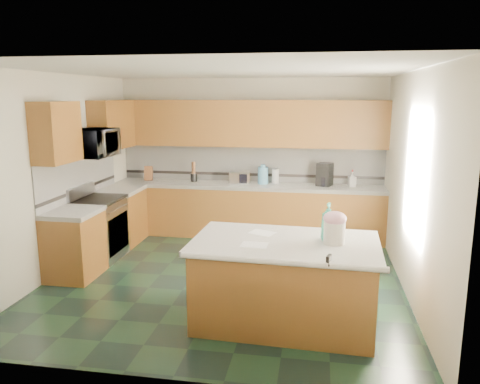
% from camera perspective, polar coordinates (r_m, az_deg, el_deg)
% --- Properties ---
extents(floor, '(4.60, 4.60, 0.00)m').
position_cam_1_polar(floor, '(6.36, -1.89, -10.53)').
color(floor, black).
rests_on(floor, ground).
extents(ceiling, '(4.60, 4.60, 0.00)m').
position_cam_1_polar(ceiling, '(5.90, -2.07, 14.57)').
color(ceiling, white).
rests_on(ceiling, ground).
extents(wall_back, '(4.60, 0.04, 2.70)m').
position_cam_1_polar(wall_back, '(8.24, 1.25, 4.33)').
color(wall_back, '#EDE7CE').
rests_on(wall_back, ground).
extents(wall_front, '(4.60, 0.04, 2.70)m').
position_cam_1_polar(wall_front, '(3.79, -8.99, -4.54)').
color(wall_front, '#EDE7CE').
rests_on(wall_front, ground).
extents(wall_left, '(0.04, 4.60, 2.70)m').
position_cam_1_polar(wall_left, '(6.83, -21.44, 2.00)').
color(wall_left, '#EDE7CE').
rests_on(wall_left, ground).
extents(wall_right, '(0.04, 4.60, 2.70)m').
position_cam_1_polar(wall_right, '(5.97, 20.40, 0.80)').
color(wall_right, '#EDE7CE').
rests_on(wall_right, ground).
extents(back_base_cab, '(4.60, 0.60, 0.86)m').
position_cam_1_polar(back_base_cab, '(8.10, 0.89, -2.43)').
color(back_base_cab, '#5B3511').
rests_on(back_base_cab, ground).
extents(back_countertop, '(4.60, 0.64, 0.06)m').
position_cam_1_polar(back_countertop, '(8.00, 0.90, 0.77)').
color(back_countertop, white).
rests_on(back_countertop, back_base_cab).
extents(back_upper_cab, '(4.60, 0.33, 0.78)m').
position_cam_1_polar(back_upper_cab, '(8.00, 1.07, 8.35)').
color(back_upper_cab, '#5B3511').
rests_on(back_upper_cab, wall_back).
extents(back_backsplash, '(4.60, 0.02, 0.63)m').
position_cam_1_polar(back_backsplash, '(8.23, 1.21, 3.50)').
color(back_backsplash, silver).
rests_on(back_backsplash, back_countertop).
extents(back_accent_band, '(4.60, 0.01, 0.05)m').
position_cam_1_polar(back_accent_band, '(8.25, 1.20, 2.16)').
color(back_accent_band, black).
rests_on(back_accent_band, back_countertop).
extents(left_base_cab_rear, '(0.60, 0.82, 0.86)m').
position_cam_1_polar(left_base_cab_rear, '(7.99, -14.26, -2.99)').
color(left_base_cab_rear, '#5B3511').
rests_on(left_base_cab_rear, ground).
extents(left_counter_rear, '(0.64, 0.82, 0.06)m').
position_cam_1_polar(left_counter_rear, '(7.89, -14.42, 0.24)').
color(left_counter_rear, white).
rests_on(left_counter_rear, left_base_cab_rear).
extents(left_base_cab_front, '(0.60, 0.72, 0.86)m').
position_cam_1_polar(left_base_cab_front, '(6.67, -19.53, -6.20)').
color(left_base_cab_front, '#5B3511').
rests_on(left_base_cab_front, ground).
extents(left_counter_front, '(0.64, 0.72, 0.06)m').
position_cam_1_polar(left_counter_front, '(6.55, -19.80, -2.37)').
color(left_counter_front, white).
rests_on(left_counter_front, left_base_cab_front).
extents(left_backsplash, '(0.02, 2.30, 0.63)m').
position_cam_1_polar(left_backsplash, '(7.30, -18.96, 1.84)').
color(left_backsplash, silver).
rests_on(left_backsplash, wall_left).
extents(left_accent_band, '(0.01, 2.30, 0.05)m').
position_cam_1_polar(left_accent_band, '(7.33, -18.82, 0.33)').
color(left_accent_band, black).
rests_on(left_accent_band, wall_left).
extents(left_upper_cab_rear, '(0.33, 1.09, 0.78)m').
position_cam_1_polar(left_upper_cab_rear, '(7.93, -15.31, 7.92)').
color(left_upper_cab_rear, '#5B3511').
rests_on(left_upper_cab_rear, wall_left).
extents(left_upper_cab_front, '(0.33, 0.72, 0.78)m').
position_cam_1_polar(left_upper_cab_front, '(6.46, -21.49, 6.77)').
color(left_upper_cab_front, '#5B3511').
rests_on(left_upper_cab_front, wall_left).
extents(range_body, '(0.60, 0.76, 0.88)m').
position_cam_1_polar(range_body, '(7.30, -16.74, -4.44)').
color(range_body, '#B7B7BC').
rests_on(range_body, ground).
extents(range_oven_door, '(0.02, 0.68, 0.55)m').
position_cam_1_polar(range_oven_door, '(7.19, -14.64, -4.90)').
color(range_oven_door, black).
rests_on(range_oven_door, range_body).
extents(range_cooktop, '(0.62, 0.78, 0.04)m').
position_cam_1_polar(range_cooktop, '(7.19, -16.95, -0.91)').
color(range_cooktop, black).
rests_on(range_cooktop, range_body).
extents(range_handle, '(0.02, 0.66, 0.02)m').
position_cam_1_polar(range_handle, '(7.08, -14.57, -1.96)').
color(range_handle, '#B7B7BC').
rests_on(range_handle, range_body).
extents(range_backguard, '(0.06, 0.76, 0.18)m').
position_cam_1_polar(range_backguard, '(7.28, -18.84, 0.10)').
color(range_backguard, '#B7B7BC').
rests_on(range_backguard, range_body).
extents(microwave, '(0.50, 0.73, 0.41)m').
position_cam_1_polar(microwave, '(7.06, -17.35, 5.70)').
color(microwave, '#B7B7BC').
rests_on(microwave, wall_left).
extents(island_base, '(1.87, 1.12, 0.86)m').
position_cam_1_polar(island_base, '(5.08, 5.43, -11.19)').
color(island_base, '#5B3511').
rests_on(island_base, ground).
extents(island_top, '(1.98, 1.23, 0.06)m').
position_cam_1_polar(island_top, '(4.92, 5.53, -6.25)').
color(island_top, white).
rests_on(island_top, island_base).
extents(island_bullnose, '(1.93, 0.14, 0.06)m').
position_cam_1_polar(island_bullnose, '(4.38, 4.98, -8.53)').
color(island_bullnose, white).
rests_on(island_bullnose, island_base).
extents(treat_jar, '(0.23, 0.23, 0.23)m').
position_cam_1_polar(treat_jar, '(4.87, 11.42, -4.88)').
color(treat_jar, silver).
rests_on(treat_jar, island_top).
extents(treat_jar_lid, '(0.24, 0.24, 0.15)m').
position_cam_1_polar(treat_jar_lid, '(4.83, 11.49, -3.18)').
color(treat_jar_lid, '#E7A4BA').
rests_on(treat_jar_lid, treat_jar).
extents(treat_jar_knob, '(0.08, 0.03, 0.03)m').
position_cam_1_polar(treat_jar_knob, '(4.81, 11.52, -2.61)').
color(treat_jar_knob, tan).
rests_on(treat_jar_knob, treat_jar_lid).
extents(treat_jar_knob_end_l, '(0.04, 0.04, 0.04)m').
position_cam_1_polar(treat_jar_knob_end_l, '(4.81, 11.05, -2.59)').
color(treat_jar_knob_end_l, tan).
rests_on(treat_jar_knob_end_l, treat_jar_lid).
extents(treat_jar_knob_end_r, '(0.04, 0.04, 0.04)m').
position_cam_1_polar(treat_jar_knob_end_r, '(4.82, 11.98, -2.62)').
color(treat_jar_knob_end_r, tan).
rests_on(treat_jar_knob_end_r, treat_jar_lid).
extents(soap_bottle_island, '(0.18, 0.18, 0.40)m').
position_cam_1_polar(soap_bottle_island, '(4.93, 10.71, -3.59)').
color(soap_bottle_island, '#34B498').
rests_on(soap_bottle_island, island_top).
extents(paper_sheet_a, '(0.28, 0.22, 0.00)m').
position_cam_1_polar(paper_sheet_a, '(4.76, 1.76, -6.45)').
color(paper_sheet_a, white).
rests_on(paper_sheet_a, island_top).
extents(paper_sheet_b, '(0.32, 0.29, 0.00)m').
position_cam_1_polar(paper_sheet_b, '(5.16, 2.72, -4.98)').
color(paper_sheet_b, white).
rests_on(paper_sheet_b, island_top).
extents(clamp_body, '(0.06, 0.11, 0.09)m').
position_cam_1_polar(clamp_body, '(4.38, 10.77, -8.16)').
color(clamp_body, black).
rests_on(clamp_body, island_top).
extents(clamp_handle, '(0.02, 0.07, 0.02)m').
position_cam_1_polar(clamp_handle, '(4.33, 10.78, -8.67)').
color(clamp_handle, black).
rests_on(clamp_handle, island_top).
extents(knife_block, '(0.17, 0.21, 0.27)m').
position_cam_1_polar(knife_block, '(8.47, -11.08, 2.23)').
color(knife_block, '#472814').
rests_on(knife_block, back_countertop).
extents(utensil_crock, '(0.11, 0.11, 0.14)m').
position_cam_1_polar(utensil_crock, '(8.26, -5.67, 1.76)').
color(utensil_crock, black).
rests_on(utensil_crock, back_countertop).
extents(utensil_bundle, '(0.07, 0.07, 0.21)m').
position_cam_1_polar(utensil_bundle, '(8.23, -5.69, 2.96)').
color(utensil_bundle, '#472814').
rests_on(utensil_bundle, utensil_crock).
extents(toaster_oven, '(0.38, 0.29, 0.20)m').
position_cam_1_polar(toaster_oven, '(8.05, -0.08, 1.78)').
color(toaster_oven, '#B7B7BC').
rests_on(toaster_oven, back_countertop).
extents(toaster_oven_door, '(0.31, 0.01, 0.16)m').
position_cam_1_polar(toaster_oven_door, '(7.94, -0.21, 1.65)').
color(toaster_oven_door, black).
rests_on(toaster_oven_door, toaster_oven).
extents(paper_towel, '(0.12, 0.12, 0.26)m').
position_cam_1_polar(paper_towel, '(8.01, 4.35, 1.92)').
color(paper_towel, white).
rests_on(paper_towel, back_countertop).
extents(paper_towel_base, '(0.17, 0.17, 0.01)m').
position_cam_1_polar(paper_towel_base, '(8.04, 4.34, 1.06)').
color(paper_towel_base, '#B7B7BC').
rests_on(paper_towel_base, back_countertop).
extents(water_jug, '(0.18, 0.18, 0.29)m').
position_cam_1_polar(water_jug, '(7.99, 2.81, 2.03)').
color(water_jug, '#5798BE').
rests_on(water_jug, back_countertop).
extents(water_jug_neck, '(0.08, 0.08, 0.04)m').
position_cam_1_polar(water_jug_neck, '(7.97, 2.83, 3.21)').
color(water_jug_neck, '#5798BE').
rests_on(water_jug_neck, water_jug).
extents(coffee_maker, '(0.29, 0.31, 0.38)m').
position_cam_1_polar(coffee_maker, '(7.95, 10.29, 2.14)').
color(coffee_maker, black).
rests_on(coffee_maker, back_countertop).
extents(coffee_carafe, '(0.16, 0.16, 0.16)m').
position_cam_1_polar(coffee_carafe, '(7.92, 10.26, 1.27)').
color(coffee_carafe, black).
rests_on(coffee_carafe, back_countertop).
extents(soap_bottle_back, '(0.14, 0.14, 0.25)m').
position_cam_1_polar(soap_bottle_back, '(7.96, 13.51, 1.52)').
color(soap_bottle_back, white).
rests_on(soap_bottle_back, back_countertop).
extents(soap_back_cap, '(0.02, 0.02, 0.03)m').
position_cam_1_polar(soap_back_cap, '(7.93, 13.56, 2.52)').
color(soap_back_cap, red).
rests_on(soap_back_cap, soap_bottle_back).
extents(window_light_proxy, '(0.02, 1.40, 1.10)m').
position_cam_1_polar(window_light_proxy, '(5.75, 20.57, 1.91)').
color(window_light_proxy, white).
rests_on(window_light_proxy, wall_right).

